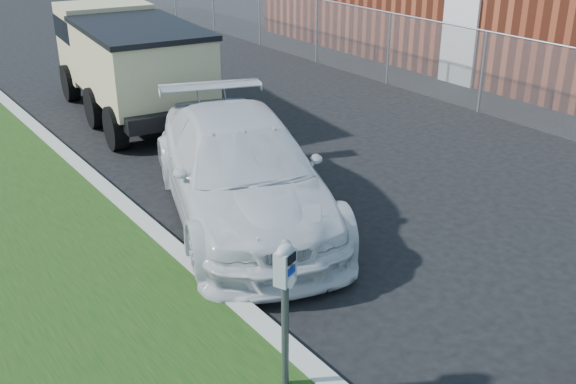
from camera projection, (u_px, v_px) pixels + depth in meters
ground at (415, 260)px, 9.07m from camera, size 120.00×120.00×0.00m
chainlink_fence at (390, 35)px, 16.94m from camera, size 0.06×30.06×30.00m
parking_meter at (285, 286)px, 6.13m from camera, size 0.25×0.21×1.53m
white_wagon at (240, 169)px, 10.03m from camera, size 3.74×5.67×1.53m
dump_truck at (128, 58)px, 14.72m from camera, size 2.74×5.75×2.18m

